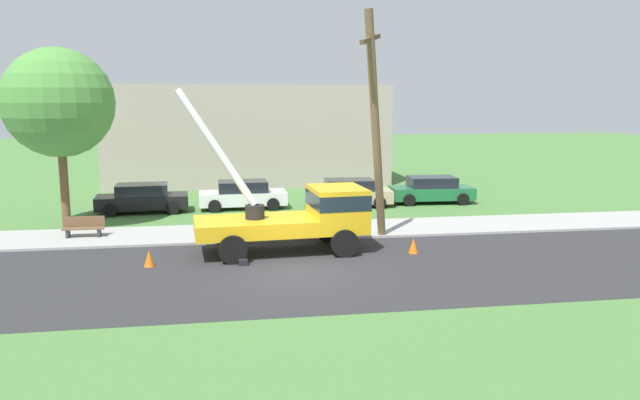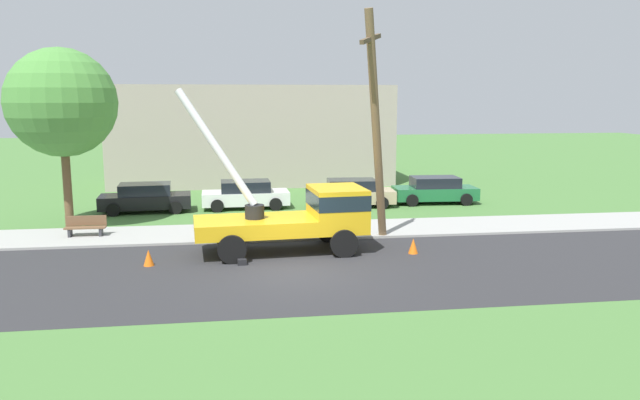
{
  "view_description": "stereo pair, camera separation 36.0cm",
  "coord_description": "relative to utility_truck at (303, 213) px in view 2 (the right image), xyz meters",
  "views": [
    {
      "loc": [
        -2.35,
        -19.31,
        5.64
      ],
      "look_at": [
        1.23,
        3.12,
        1.83
      ],
      "focal_mm": 34.44,
      "sensor_mm": 36.0,
      "label": 1
    },
    {
      "loc": [
        -2.0,
        -19.36,
        5.64
      ],
      "look_at": [
        1.23,
        3.12,
        1.83
      ],
      "focal_mm": 34.44,
      "sensor_mm": 36.0,
      "label": 2
    }
  ],
  "objects": [
    {
      "name": "ground_plane",
      "position": [
        -0.53,
        9.29,
        -1.41
      ],
      "size": [
        120.0,
        120.0,
        0.0
      ],
      "primitive_type": "plane",
      "color": "#477538"
    },
    {
      "name": "road_asphalt",
      "position": [
        -0.53,
        -2.71,
        -1.4
      ],
      "size": [
        80.0,
        8.46,
        0.01
      ],
      "primitive_type": "cube",
      "color": "#2B2B2D",
      "rests_on": "ground"
    },
    {
      "name": "sidewalk_strip",
      "position": [
        -0.53,
        3.23,
        -1.36
      ],
      "size": [
        80.0,
        3.42,
        0.1
      ],
      "primitive_type": "cube",
      "color": "#9E9E99",
      "rests_on": "ground"
    },
    {
      "name": "utility_truck",
      "position": [
        0.0,
        0.0,
        0.0
      ],
      "size": [
        6.92,
        3.22,
        5.98
      ],
      "color": "gold",
      "rests_on": "ground"
    },
    {
      "name": "leaning_utility_pole",
      "position": [
        2.94,
        0.97,
        3.15
      ],
      "size": [
        1.72,
        2.41,
        8.86
      ],
      "color": "brown",
      "rests_on": "ground"
    },
    {
      "name": "traffic_cone_ahead",
      "position": [
        3.94,
        -0.99,
        -1.13
      ],
      "size": [
        0.36,
        0.36,
        0.56
      ],
      "primitive_type": "cone",
      "color": "orange",
      "rests_on": "ground"
    },
    {
      "name": "traffic_cone_behind",
      "position": [
        -5.42,
        -1.32,
        -1.13
      ],
      "size": [
        0.36,
        0.36,
        0.56
      ],
      "primitive_type": "cone",
      "color": "orange",
      "rests_on": "ground"
    },
    {
      "name": "parked_sedan_black",
      "position": [
        -6.85,
        8.88,
        -0.7
      ],
      "size": [
        4.51,
        2.22,
        1.42
      ],
      "color": "black",
      "rests_on": "ground"
    },
    {
      "name": "parked_sedan_white",
      "position": [
        -1.9,
        9.22,
        -0.7
      ],
      "size": [
        4.45,
        2.1,
        1.42
      ],
      "color": "silver",
      "rests_on": "ground"
    },
    {
      "name": "parked_sedan_tan",
      "position": [
        3.59,
        8.95,
        -0.7
      ],
      "size": [
        4.5,
        2.18,
        1.42
      ],
      "color": "tan",
      "rests_on": "ground"
    },
    {
      "name": "parked_sedan_green",
      "position": [
        8.22,
        9.32,
        -0.7
      ],
      "size": [
        4.49,
        2.17,
        1.42
      ],
      "color": "#1E6638",
      "rests_on": "ground"
    },
    {
      "name": "park_bench",
      "position": [
        -8.47,
        3.3,
        -0.95
      ],
      "size": [
        1.6,
        0.45,
        0.9
      ],
      "color": "brown",
      "rests_on": "ground"
    },
    {
      "name": "roadside_tree_near",
      "position": [
        -9.66,
        5.58,
        3.99
      ],
      "size": [
        4.62,
        4.62,
        7.73
      ],
      "color": "brown",
      "rests_on": "ground"
    },
    {
      "name": "lowrise_building_backdrop",
      "position": [
        -1.17,
        18.87,
        1.79
      ],
      "size": [
        18.0,
        6.0,
        6.4
      ],
      "primitive_type": "cube",
      "color": "#A5998C",
      "rests_on": "ground"
    }
  ]
}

